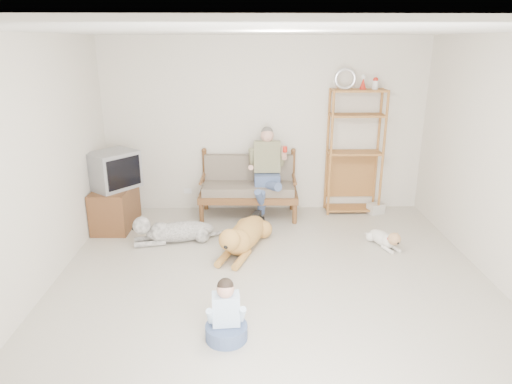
{
  "coord_description": "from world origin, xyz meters",
  "views": [
    {
      "loc": [
        -0.29,
        -4.32,
        2.62
      ],
      "look_at": [
        -0.18,
        1.0,
        0.85
      ],
      "focal_mm": 32.0,
      "sensor_mm": 36.0,
      "label": 1
    }
  ],
  "objects_px": {
    "loveseat": "(248,185)",
    "golden_retriever": "(243,236)",
    "tv_stand": "(115,207)",
    "etagere": "(355,151)"
  },
  "relations": [
    {
      "from": "loveseat",
      "to": "golden_retriever",
      "type": "distance_m",
      "value": 1.32
    },
    {
      "from": "loveseat",
      "to": "tv_stand",
      "type": "bearing_deg",
      "value": -165.87
    },
    {
      "from": "loveseat",
      "to": "tv_stand",
      "type": "height_order",
      "value": "loveseat"
    },
    {
      "from": "loveseat",
      "to": "etagere",
      "type": "relative_size",
      "value": 0.68
    },
    {
      "from": "tv_stand",
      "to": "golden_retriever",
      "type": "height_order",
      "value": "tv_stand"
    },
    {
      "from": "etagere",
      "to": "golden_retriever",
      "type": "bearing_deg",
      "value": -141.09
    },
    {
      "from": "tv_stand",
      "to": "etagere",
      "type": "bearing_deg",
      "value": 10.41
    },
    {
      "from": "etagere",
      "to": "tv_stand",
      "type": "height_order",
      "value": "etagere"
    },
    {
      "from": "loveseat",
      "to": "tv_stand",
      "type": "relative_size",
      "value": 1.66
    },
    {
      "from": "tv_stand",
      "to": "golden_retriever",
      "type": "distance_m",
      "value": 2.07
    }
  ]
}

